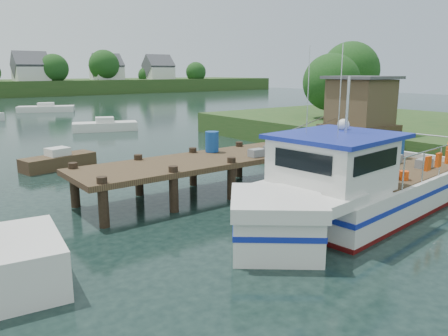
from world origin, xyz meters
TOP-DOWN VIEW (x-y plane):
  - ground_plane at (0.00, 0.00)m, footprint 160.00×160.00m
  - near_shore at (16.88, -0.73)m, footprint 16.00×30.00m
  - dock at (6.51, 0.01)m, footprint 16.60×3.00m
  - lobster_boat at (1.32, -5.46)m, footprint 11.48×4.24m
  - moored_rowboat at (-4.01, 8.06)m, footprint 3.73×1.93m
  - moored_far at (4.42, 40.28)m, footprint 6.62×4.39m
  - moored_b at (3.31, 19.93)m, footprint 5.28×3.28m
  - moored_c at (16.74, 14.04)m, footprint 8.18×3.90m

SIDE VIEW (x-z plane):
  - ground_plane at x=0.00m, z-range 0.00..0.00m
  - moored_rowboat at x=-4.01m, z-range -0.13..0.90m
  - moored_far at x=4.42m, z-range -0.14..0.93m
  - moored_b at x=3.31m, z-range -0.14..0.96m
  - moored_c at x=16.74m, z-range -0.16..1.08m
  - lobster_boat at x=1.32m, z-range -1.74..3.71m
  - near_shore at x=16.88m, z-range -1.83..5.93m
  - dock at x=6.51m, z-range -0.15..4.63m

